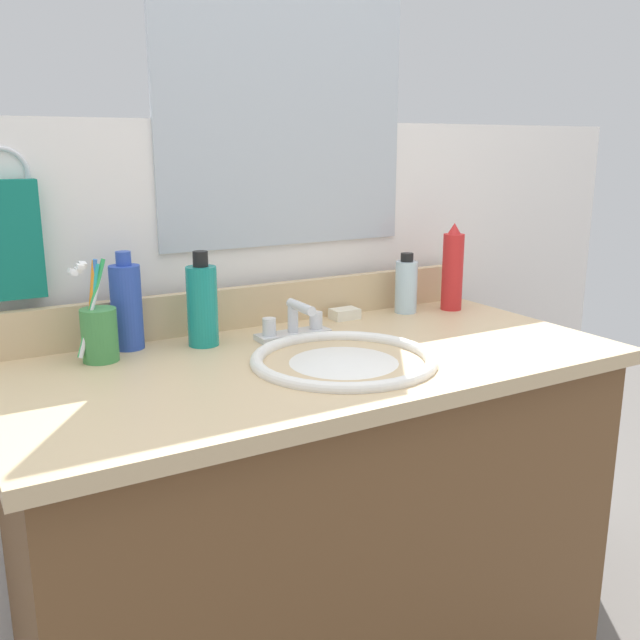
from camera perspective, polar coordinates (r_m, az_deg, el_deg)
The scene contains 15 objects.
vanity_cabinet at distance 1.53m, azimuth -0.24°, elevation -19.06°, with size 1.12×0.53×0.83m, color brown.
countertop at distance 1.34m, azimuth -0.26°, elevation -3.54°, with size 1.17×0.57×0.03m, color #D1B284.
backsplash at distance 1.56m, azimuth -5.26°, elevation 1.19°, with size 1.17×0.02×0.09m, color #D1B284.
back_wall at distance 1.69m, azimuth -5.96°, elevation -6.79°, with size 2.27×0.04×1.30m, color white.
mirror_panel at distance 1.60m, azimuth -2.85°, elevation 16.14°, with size 0.60×0.01×0.56m, color #B2BCC6.
towel_ring at distance 1.43m, azimuth -24.45°, elevation 10.78°, with size 0.10×0.10×0.01m, color silver.
hand_towel at distance 1.42m, azimuth -23.89°, elevation 5.96°, with size 0.11×0.04×0.22m, color #147260.
sink_basin at distance 1.31m, azimuth 1.93°, elevation -4.69°, with size 0.35×0.35×0.11m.
faucet at distance 1.46m, azimuth -2.10°, elevation -0.41°, with size 0.16×0.10×0.08m.
bottle_spray_red at distance 1.73m, azimuth 10.72°, elevation 4.04°, with size 0.05×0.05×0.21m.
bottle_gel_clear at distance 1.68m, azimuth 7.01°, elevation 2.79°, with size 0.05×0.05×0.14m.
bottle_shampoo_blue at distance 1.42m, azimuth -15.44°, elevation 1.13°, with size 0.06×0.06×0.19m.
bottle_mouthwash_teal at distance 1.41m, azimuth -9.55°, elevation 1.27°, with size 0.06×0.06×0.19m.
cup_green at distance 1.36m, azimuth -17.57°, elevation -0.84°, with size 0.08×0.07×0.19m.
soap_bar at distance 1.62m, azimuth 2.01°, elevation 0.51°, with size 0.06×0.04×0.02m, color white.
Camera 1 is at (-0.64, -1.11, 1.25)m, focal length 39.39 mm.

